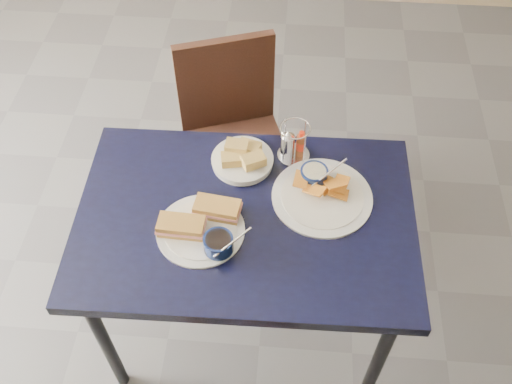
# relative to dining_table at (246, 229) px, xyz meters

# --- Properties ---
(ground) EXTENTS (6.00, 6.00, 0.00)m
(ground) POSITION_rel_dining_table_xyz_m (0.06, -0.10, -0.67)
(ground) COLOR #505055
(ground) RESTS_ON ground
(dining_table) EXTENTS (1.08, 0.73, 0.75)m
(dining_table) POSITION_rel_dining_table_xyz_m (0.00, 0.00, 0.00)
(dining_table) COLOR black
(dining_table) RESTS_ON ground
(chair_far) EXTENTS (0.51, 0.51, 0.86)m
(chair_far) POSITION_rel_dining_table_xyz_m (-0.10, 0.66, -0.18)
(chair_far) COLOR black
(chair_far) RESTS_ON ground
(sandwich_plate) EXTENTS (0.30, 0.27, 0.12)m
(sandwich_plate) POSITION_rel_dining_table_xyz_m (-0.12, -0.07, 0.10)
(sandwich_plate) COLOR white
(sandwich_plate) RESTS_ON dining_table
(plantain_plate) EXTENTS (0.32, 0.32, 0.12)m
(plantain_plate) POSITION_rel_dining_table_xyz_m (0.23, 0.11, 0.09)
(plantain_plate) COLOR white
(plantain_plate) RESTS_ON dining_table
(bread_basket) EXTENTS (0.20, 0.20, 0.07)m
(bread_basket) POSITION_rel_dining_table_xyz_m (-0.03, 0.22, 0.10)
(bread_basket) COLOR white
(bread_basket) RESTS_ON dining_table
(condiment_caddy) EXTENTS (0.11, 0.11, 0.14)m
(condiment_caddy) POSITION_rel_dining_table_xyz_m (0.13, 0.27, 0.13)
(condiment_caddy) COLOR silver
(condiment_caddy) RESTS_ON dining_table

